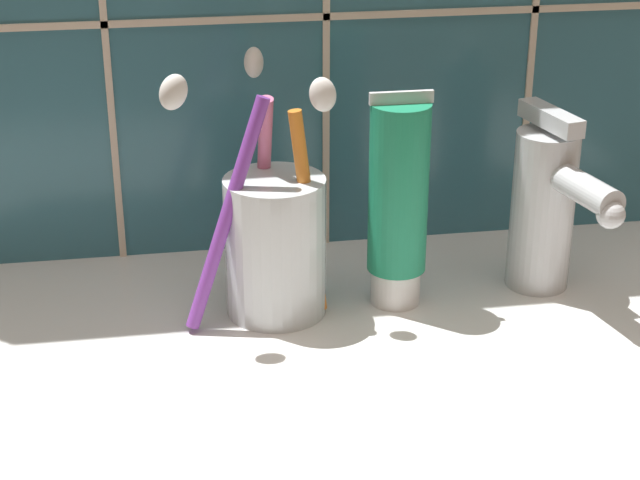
{
  "coord_description": "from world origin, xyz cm",
  "views": [
    {
      "loc": [
        -11.14,
        -57.99,
        36.07
      ],
      "look_at": [
        -1.23,
        2.44,
        8.67
      ],
      "focal_mm": 60.0,
      "sensor_mm": 36.0,
      "label": 1
    }
  ],
  "objects": [
    {
      "name": "sink_faucet",
      "position": [
        15.33,
        6.54,
        8.34
      ],
      "size": [
        4.83,
        11.3,
        12.96
      ],
      "rotation": [
        0.0,
        0.0,
        -1.35
      ],
      "color": "silver",
      "rests_on": "sink_counter"
    },
    {
      "name": "toothpaste_tube",
      "position": [
        4.64,
        6.1,
        9.44
      ],
      "size": [
        4.19,
        3.99,
        14.99
      ],
      "color": "white",
      "rests_on": "sink_counter"
    },
    {
      "name": "toothbrush_cup",
      "position": [
        -3.71,
        6.15,
        7.3
      ],
      "size": [
        11.59,
        10.31,
        17.58
      ],
      "color": "silver",
      "rests_on": "sink_counter"
    },
    {
      "name": "sink_counter",
      "position": [
        0.0,
        0.0,
        1.0
      ],
      "size": [
        62.08,
        34.41,
        2.0
      ],
      "primitive_type": "cube",
      "color": "white",
      "rests_on": "ground"
    }
  ]
}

